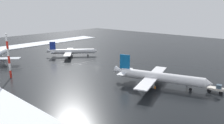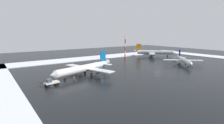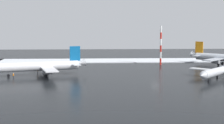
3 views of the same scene
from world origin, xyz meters
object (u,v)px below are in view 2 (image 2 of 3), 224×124
(airplane_foreground_jet, at_px, (184,60))
(pushback_tug, at_px, (51,82))
(airplane_parked_portside, at_px, (154,52))
(ground_crew_by_nose_gear, at_px, (74,79))
(antenna_mast, at_px, (125,47))
(airplane_parked_starboard, at_px, (85,68))
(ground_crew_near_tug, at_px, (76,72))

(airplane_foreground_jet, height_order, pushback_tug, airplane_foreground_jet)
(airplane_parked_portside, height_order, ground_crew_by_nose_gear, airplane_parked_portside)
(antenna_mast, bearing_deg, airplane_parked_portside, 172.49)
(airplane_parked_starboard, relative_size, ground_crew_by_nose_gear, 17.74)
(airplane_parked_starboard, height_order, airplane_foreground_jet, airplane_parked_starboard)
(ground_crew_near_tug, height_order, ground_crew_by_nose_gear, same)
(pushback_tug, distance_m, antenna_mast, 68.45)
(ground_crew_near_tug, relative_size, antenna_mast, 0.11)
(ground_crew_near_tug, relative_size, ground_crew_by_nose_gear, 1.00)
(airplane_parked_portside, relative_size, pushback_tug, 4.99)
(airplane_parked_starboard, distance_m, ground_crew_near_tug, 5.33)
(ground_crew_by_nose_gear, xyz_separation_m, antenna_mast, (-51.12, -32.41, 6.85))
(airplane_parked_portside, bearing_deg, antenna_mast, -143.38)
(ground_crew_by_nose_gear, bearing_deg, airplane_foreground_jet, 5.60)
(airplane_parked_starboard, height_order, ground_crew_by_nose_gear, airplane_parked_starboard)
(airplane_parked_portside, bearing_deg, airplane_foreground_jet, -68.93)
(airplane_parked_starboard, relative_size, pushback_tug, 6.25)
(pushback_tug, relative_size, ground_crew_near_tug, 2.84)
(airplane_parked_starboard, height_order, ground_crew_near_tug, airplane_parked_starboard)
(airplane_foreground_jet, bearing_deg, ground_crew_by_nose_gear, -50.68)
(airplane_parked_portside, distance_m, pushback_tug, 89.79)
(airplane_parked_starboard, bearing_deg, ground_crew_near_tug, -86.69)
(pushback_tug, height_order, ground_crew_by_nose_gear, pushback_tug)
(airplane_parked_portside, height_order, pushback_tug, airplane_parked_portside)
(airplane_foreground_jet, xyz_separation_m, airplane_parked_portside, (-14.07, -33.05, 0.51))
(airplane_parked_portside, xyz_separation_m, ground_crew_near_tug, (70.70, 18.82, -2.03))
(airplane_foreground_jet, xyz_separation_m, pushback_tug, (70.57, -3.12, -1.21))
(airplane_parked_starboard, bearing_deg, antenna_mast, -164.76)
(pushback_tug, bearing_deg, antenna_mast, -158.53)
(airplane_foreground_jet, height_order, airplane_parked_portside, airplane_parked_portside)
(airplane_parked_portside, distance_m, ground_crew_near_tug, 73.19)
(airplane_parked_portside, bearing_deg, airplane_parked_starboard, -117.11)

